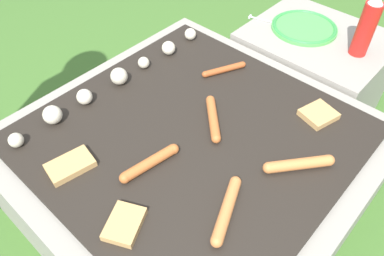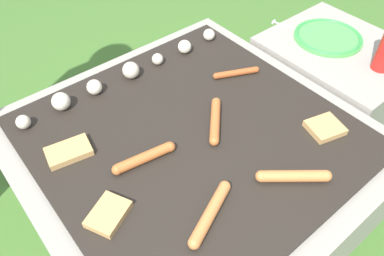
% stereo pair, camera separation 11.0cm
% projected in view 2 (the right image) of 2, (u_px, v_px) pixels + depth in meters
% --- Properties ---
extents(ground_plane, '(14.00, 14.00, 0.00)m').
position_uv_depth(ground_plane, '(192.00, 202.00, 1.39)').
color(ground_plane, '#3D6628').
extents(grill, '(0.99, 0.99, 0.38)m').
position_uv_depth(grill, '(192.00, 171.00, 1.26)').
color(grill, gray).
rests_on(grill, ground_plane).
extents(side_ledge, '(0.46, 0.54, 0.38)m').
position_uv_depth(side_ledge, '(330.00, 85.00, 1.57)').
color(side_ledge, gray).
rests_on(side_ledge, ground_plane).
extents(sausage_front_center, '(0.16, 0.14, 0.03)m').
position_uv_depth(sausage_front_center, '(294.00, 176.00, 0.99)').
color(sausage_front_center, '#C6753D').
rests_on(sausage_front_center, grill).
extents(sausage_back_left, '(0.19, 0.06, 0.03)m').
position_uv_depth(sausage_back_left, '(144.00, 158.00, 1.03)').
color(sausage_back_left, '#B7602D').
rests_on(sausage_back_left, grill).
extents(sausage_mid_left, '(0.14, 0.15, 0.03)m').
position_uv_depth(sausage_mid_left, '(215.00, 121.00, 1.13)').
color(sausage_mid_left, '#B7602D').
rests_on(sausage_mid_left, grill).
extents(sausage_front_right, '(0.16, 0.08, 0.02)m').
position_uv_depth(sausage_front_right, '(236.00, 73.00, 1.30)').
color(sausage_front_right, '#A34C23').
rests_on(sausage_front_right, grill).
extents(sausage_back_center, '(0.19, 0.10, 0.03)m').
position_uv_depth(sausage_back_center, '(210.00, 213.00, 0.91)').
color(sausage_back_center, '#C6753D').
rests_on(sausage_back_center, grill).
extents(bread_slice_left, '(0.12, 0.11, 0.02)m').
position_uv_depth(bread_slice_left, '(325.00, 128.00, 1.12)').
color(bread_slice_left, tan).
rests_on(bread_slice_left, grill).
extents(bread_slice_right, '(0.13, 0.10, 0.02)m').
position_uv_depth(bread_slice_right, '(69.00, 152.00, 1.05)').
color(bread_slice_right, tan).
rests_on(bread_slice_right, grill).
extents(bread_slice_center, '(0.13, 0.12, 0.02)m').
position_uv_depth(bread_slice_center, '(108.00, 214.00, 0.92)').
color(bread_slice_center, tan).
rests_on(bread_slice_center, grill).
extents(mushroom_row, '(0.79, 0.06, 0.06)m').
position_uv_depth(mushroom_row, '(123.00, 74.00, 1.27)').
color(mushroom_row, beige).
rests_on(mushroom_row, grill).
extents(plate_colorful, '(0.26, 0.26, 0.02)m').
position_uv_depth(plate_colorful, '(328.00, 37.00, 1.46)').
color(plate_colorful, '#4CB24C').
rests_on(plate_colorful, side_ledge).
extents(fork_utensil, '(0.07, 0.21, 0.01)m').
position_uv_depth(fork_utensil, '(293.00, 29.00, 1.51)').
color(fork_utensil, silver).
rests_on(fork_utensil, side_ledge).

